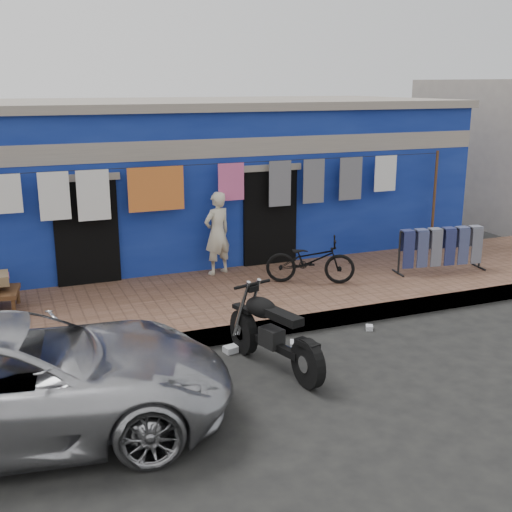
{
  "coord_description": "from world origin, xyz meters",
  "views": [
    {
      "loc": [
        -3.57,
        -6.78,
        3.71
      ],
      "look_at": [
        0.0,
        2.0,
        1.15
      ],
      "focal_mm": 45.0,
      "sensor_mm": 36.0,
      "label": 1
    }
  ],
  "objects_px": {
    "seated_person": "(217,233)",
    "jeans_rack": "(441,249)",
    "car": "(13,378)",
    "motorcycle": "(274,331)",
    "bicycle": "(310,255)"
  },
  "relations": [
    {
      "from": "seated_person",
      "to": "jeans_rack",
      "type": "bearing_deg",
      "value": 140.72
    },
    {
      "from": "car",
      "to": "bicycle",
      "type": "xyz_separation_m",
      "value": [
        5.08,
        3.06,
        0.08
      ]
    },
    {
      "from": "car",
      "to": "seated_person",
      "type": "distance_m",
      "value": 5.65
    },
    {
      "from": "car",
      "to": "bicycle",
      "type": "relative_size",
      "value": 3.06
    },
    {
      "from": "car",
      "to": "motorcycle",
      "type": "relative_size",
      "value": 2.68
    },
    {
      "from": "car",
      "to": "seated_person",
      "type": "height_order",
      "value": "seated_person"
    },
    {
      "from": "seated_person",
      "to": "bicycle",
      "type": "relative_size",
      "value": 0.99
    },
    {
      "from": "bicycle",
      "to": "motorcycle",
      "type": "distance_m",
      "value": 3.15
    },
    {
      "from": "seated_person",
      "to": "jeans_rack",
      "type": "distance_m",
      "value": 4.23
    },
    {
      "from": "seated_person",
      "to": "jeans_rack",
      "type": "xyz_separation_m",
      "value": [
        3.96,
        -1.43,
        -0.34
      ]
    },
    {
      "from": "bicycle",
      "to": "seated_person",
      "type": "bearing_deg",
      "value": 75.72
    },
    {
      "from": "seated_person",
      "to": "motorcycle",
      "type": "distance_m",
      "value": 3.79
    },
    {
      "from": "jeans_rack",
      "to": "bicycle",
      "type": "bearing_deg",
      "value": 174.15
    },
    {
      "from": "bicycle",
      "to": "jeans_rack",
      "type": "height_order",
      "value": "bicycle"
    },
    {
      "from": "jeans_rack",
      "to": "car",
      "type": "bearing_deg",
      "value": -160.08
    }
  ]
}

